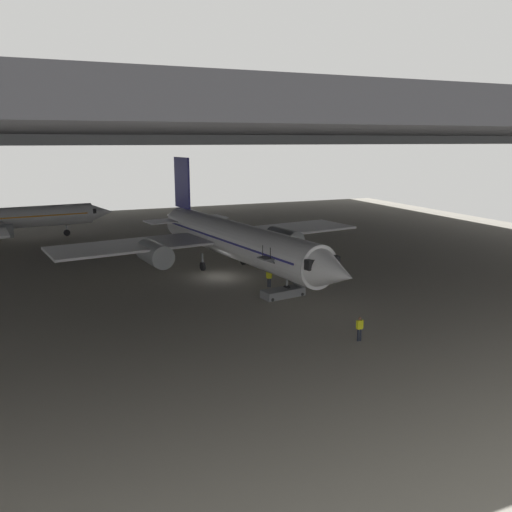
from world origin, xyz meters
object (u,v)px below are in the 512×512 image
at_px(airplane_main, 232,239).
at_px(crew_worker_near_nose, 360,327).
at_px(airplane_distant, 4,219).
at_px(boarding_stairs, 282,289).
at_px(crew_worker_by_stairs, 269,277).

xyz_separation_m(airplane_main, crew_worker_near_nose, (1.34, -21.17, -2.44)).
relative_size(airplane_main, airplane_distant, 1.27).
xyz_separation_m(boarding_stairs, airplane_distant, (-23.30, 37.50, 2.30)).
bearing_deg(boarding_stairs, crew_worker_by_stairs, 87.35).
xyz_separation_m(airplane_main, airplane_distant, (-22.36, 27.55, -0.39)).
height_order(boarding_stairs, crew_worker_near_nose, boarding_stairs).
relative_size(crew_worker_by_stairs, airplane_distant, 0.06).
relative_size(boarding_stairs, crew_worker_near_nose, 2.71).
bearing_deg(airplane_distant, crew_worker_near_nose, -64.06).
bearing_deg(crew_worker_near_nose, airplane_main, 93.61).
height_order(airplane_main, crew_worker_by_stairs, airplane_main).
distance_m(boarding_stairs, airplane_distant, 44.21).
bearing_deg(crew_worker_by_stairs, crew_worker_near_nose, -88.98).
height_order(crew_worker_near_nose, airplane_distant, airplane_distant).
bearing_deg(airplane_main, airplane_distant, 129.07).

